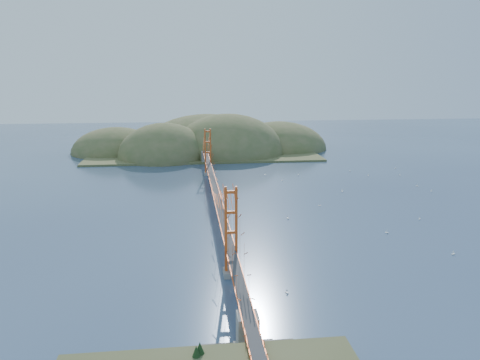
{
  "coord_description": "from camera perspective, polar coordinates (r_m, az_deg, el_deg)",
  "views": [
    {
      "loc": [
        -5.26,
        -85.14,
        25.34
      ],
      "look_at": [
        4.6,
        0.0,
        5.48
      ],
      "focal_mm": 35.0,
      "sensor_mm": 36.0,
      "label": 1
    }
  ],
  "objects": [
    {
      "name": "fort",
      "position": [
        45.11,
        1.8,
        -20.12
      ],
      "size": [
        3.7,
        2.3,
        1.75
      ],
      "color": "brown",
      "rests_on": "ground"
    },
    {
      "name": "sailboat_16",
      "position": [
        111.93,
        5.17,
        -0.02
      ],
      "size": [
        0.55,
        0.55,
        0.6
      ],
      "color": "white",
      "rests_on": "ground"
    },
    {
      "name": "sailboat_6",
      "position": [
        79.38,
        17.44,
        -6.08
      ],
      "size": [
        0.62,
        0.62,
        0.65
      ],
      "color": "white",
      "rests_on": "ground"
    },
    {
      "name": "ground",
      "position": [
        88.99,
        -2.95,
        -3.51
      ],
      "size": [
        320.0,
        320.0,
        0.0
      ],
      "primitive_type": "plane",
      "color": "#324664",
      "rests_on": "ground"
    },
    {
      "name": "bridge",
      "position": [
        87.43,
        -3.01,
        0.93
      ],
      "size": [
        2.2,
        94.4,
        12.0
      ],
      "color": "gray",
      "rests_on": "ground"
    },
    {
      "name": "sailboat_0",
      "position": [
        83.44,
        5.84,
        -4.59
      ],
      "size": [
        0.59,
        0.6,
        0.67
      ],
      "color": "white",
      "rests_on": "ground"
    },
    {
      "name": "sailboat_7",
      "position": [
        125.23,
        13.25,
        1.09
      ],
      "size": [
        0.63,
        0.57,
        0.71
      ],
      "color": "white",
      "rests_on": "ground"
    },
    {
      "name": "sailboat_13",
      "position": [
        73.76,
        24.56,
        -8.16
      ],
      "size": [
        0.59,
        0.56,
        0.67
      ],
      "color": "white",
      "rests_on": "ground"
    },
    {
      "name": "sailboat_14",
      "position": [
        88.4,
        21.04,
        -4.42
      ],
      "size": [
        0.54,
        0.54,
        0.56
      ],
      "color": "white",
      "rests_on": "ground"
    },
    {
      "name": "sailboat_5",
      "position": [
        109.67,
        22.29,
        -1.23
      ],
      "size": [
        0.42,
        0.49,
        0.56
      ],
      "color": "white",
      "rests_on": "ground"
    },
    {
      "name": "sailboat_2",
      "position": [
        92.11,
        9.69,
        -3.02
      ],
      "size": [
        0.55,
        0.53,
        0.62
      ],
      "color": "white",
      "rests_on": "ground"
    },
    {
      "name": "sailboat_4",
      "position": [
        103.68,
        12.36,
        -1.32
      ],
      "size": [
        0.67,
        0.67,
        0.7
      ],
      "color": "white",
      "rests_on": "ground"
    },
    {
      "name": "sailboat_12",
      "position": [
        117.98,
        3.1,
        0.69
      ],
      "size": [
        0.54,
        0.54,
        0.59
      ],
      "color": "white",
      "rests_on": "ground"
    },
    {
      "name": "approach_viaduct",
      "position": [
        40.64,
        2.12,
        -21.08
      ],
      "size": [
        1.4,
        12.0,
        3.38
      ],
      "color": "#CA4816",
      "rests_on": "ground"
    },
    {
      "name": "sailboat_9",
      "position": [
        124.02,
        18.89,
        0.61
      ],
      "size": [
        0.45,
        0.51,
        0.58
      ],
      "color": "white",
      "rests_on": "ground"
    },
    {
      "name": "sailboat_8",
      "position": [
        121.14,
        15.38,
        0.57
      ],
      "size": [
        0.64,
        0.64,
        0.67
      ],
      "color": "white",
      "rests_on": "ground"
    },
    {
      "name": "sailboat_10",
      "position": [
        56.64,
        5.73,
        -13.44
      ],
      "size": [
        0.54,
        0.54,
        0.6
      ],
      "color": "white",
      "rests_on": "ground"
    },
    {
      "name": "sailboat_11",
      "position": [
        113.32,
        20.78,
        -0.66
      ],
      "size": [
        0.66,
        0.66,
        0.71
      ],
      "color": "white",
      "rests_on": "ground"
    },
    {
      "name": "sailboat_17",
      "position": [
        132.23,
        18.42,
        1.38
      ],
      "size": [
        0.53,
        0.45,
        0.61
      ],
      "color": "white",
      "rests_on": "ground"
    },
    {
      "name": "sailboat_15",
      "position": [
        118.41,
        7.14,
        0.66
      ],
      "size": [
        0.54,
        0.58,
        0.65
      ],
      "color": "white",
      "rests_on": "ground"
    },
    {
      "name": "far_headlands",
      "position": [
        155.91,
        -3.78,
        3.67
      ],
      "size": [
        84.0,
        58.0,
        25.0
      ],
      "color": "olive",
      "rests_on": "ground"
    }
  ]
}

